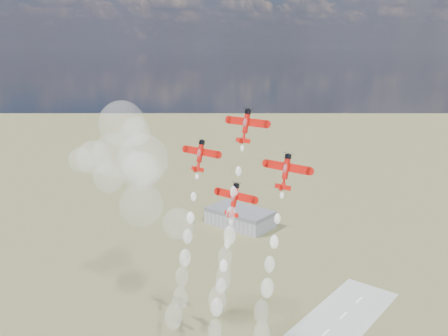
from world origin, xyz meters
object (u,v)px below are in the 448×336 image
object	(u,v)px
plane_lead	(246,125)
hangar	(240,217)
plane_right	(286,171)
plane_slot	(234,199)
plane_left	(200,155)

from	to	relation	value
plane_lead	hangar	bearing A→B (deg)	127.17
plane_lead	plane_right	size ratio (longest dim) A/B	1.00
hangar	plane_right	xyz separation A→B (m)	(145.13, -173.72, 96.95)
plane_lead	plane_slot	world-z (taller)	plane_lead
plane_right	plane_slot	xyz separation A→B (m)	(-15.42, -2.64, -10.47)
plane_right	plane_slot	world-z (taller)	plane_right
plane_left	plane_right	xyz separation A→B (m)	(30.85, 0.00, 0.00)
hangar	plane_right	world-z (taller)	plane_right
plane_left	plane_right	size ratio (longest dim) A/B	1.00
plane_lead	plane_right	bearing A→B (deg)	-9.70
hangar	plane_lead	bearing A→B (deg)	-52.83
plane_lead	plane_slot	size ratio (longest dim) A/B	1.00
plane_left	plane_right	bearing A→B (deg)	0.00
hangar	plane_left	bearing A→B (deg)	-56.66
plane_slot	plane_right	bearing A→B (deg)	9.70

